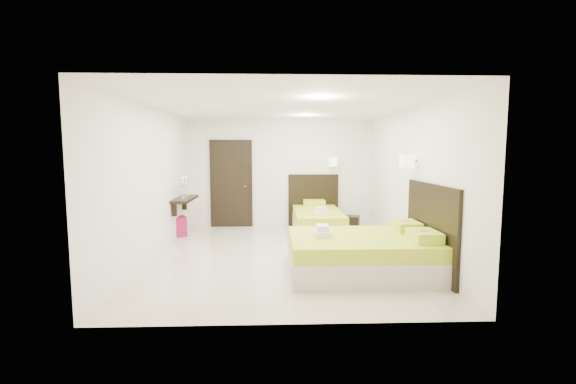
{
  "coord_description": "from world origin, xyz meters",
  "views": [
    {
      "loc": [
        -0.15,
        -6.68,
        1.83
      ],
      "look_at": [
        0.1,
        0.3,
        1.1
      ],
      "focal_mm": 24.0,
      "sensor_mm": 36.0,
      "label": 1
    }
  ],
  "objects_px": {
    "bed_single": "(317,220)",
    "bed_double": "(366,252)",
    "nightstand": "(351,223)",
    "ottoman": "(176,226)"
  },
  "relations": [
    {
      "from": "bed_single",
      "to": "ottoman",
      "type": "distance_m",
      "value": 3.13
    },
    {
      "from": "bed_double",
      "to": "ottoman",
      "type": "distance_m",
      "value": 4.46
    },
    {
      "from": "nightstand",
      "to": "bed_single",
      "type": "bearing_deg",
      "value": -139.89
    },
    {
      "from": "bed_double",
      "to": "nightstand",
      "type": "relative_size",
      "value": 5.66
    },
    {
      "from": "bed_double",
      "to": "nightstand",
      "type": "distance_m",
      "value": 3.18
    },
    {
      "from": "nightstand",
      "to": "bed_double",
      "type": "bearing_deg",
      "value": -79.38
    },
    {
      "from": "bed_single",
      "to": "nightstand",
      "type": "xyz_separation_m",
      "value": [
        0.83,
        0.34,
        -0.14
      ]
    },
    {
      "from": "bed_double",
      "to": "nightstand",
      "type": "height_order",
      "value": "bed_double"
    },
    {
      "from": "bed_single",
      "to": "bed_double",
      "type": "xyz_separation_m",
      "value": [
        0.44,
        -2.81,
        0.01
      ]
    },
    {
      "from": "bed_single",
      "to": "ottoman",
      "type": "bearing_deg",
      "value": -177.68
    }
  ]
}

